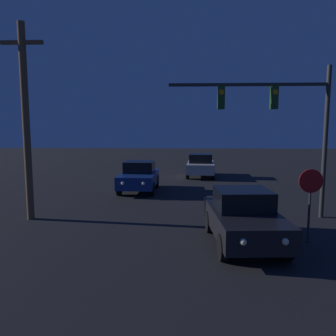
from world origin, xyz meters
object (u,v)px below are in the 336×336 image
stop_sign (310,192)px  car_far (201,165)px  car_near (244,217)px  traffic_signal_mast (283,116)px  utility_pole (26,120)px  car_mid (139,176)px

stop_sign → car_far: bearing=100.5°
car_near → traffic_signal_mast: 5.06m
car_far → utility_pole: (-7.51, -11.71, 3.11)m
car_mid → traffic_signal_mast: 8.95m
car_far → stop_sign: 14.32m
car_mid → utility_pole: (-3.63, -5.98, 3.11)m
car_near → utility_pole: utility_pole is taller
traffic_signal_mast → car_mid: bearing=141.0°
car_near → stop_sign: (2.09, 0.17, 0.81)m
car_far → stop_sign: (2.59, -14.06, 0.81)m
car_far → utility_pole: bearing=-118.6°
utility_pole → traffic_signal_mast: bearing=4.1°
car_mid → traffic_signal_mast: bearing=142.5°
car_near → car_far: (-0.51, 14.23, 0.00)m
car_far → stop_sign: stop_sign is taller
traffic_signal_mast → utility_pole: 10.13m
utility_pole → car_far: bearing=57.3°
car_near → utility_pole: (-8.01, 2.52, 3.11)m
car_near → stop_sign: stop_sign is taller
stop_sign → utility_pole: 10.62m
car_mid → stop_sign: bearing=129.3°
car_mid → stop_sign: 10.58m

